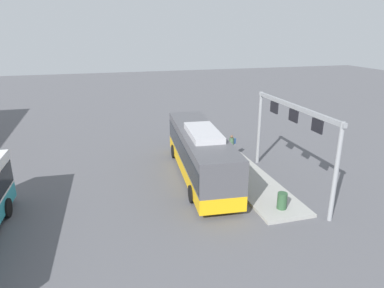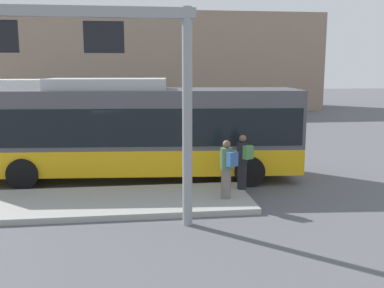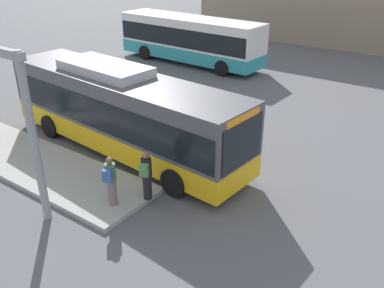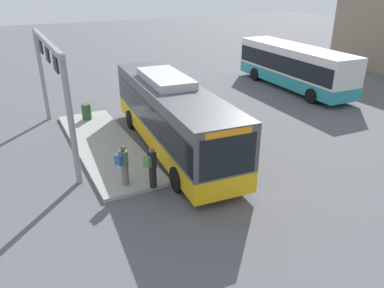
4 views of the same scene
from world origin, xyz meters
TOP-DOWN VIEW (x-y plane):
  - ground_plane at (0.00, 0.00)m, footprint 120.00×120.00m
  - platform_curb at (-1.70, -2.91)m, footprint 10.00×2.80m
  - bus_main at (-0.01, 0.00)m, footprint 11.42×3.43m
  - bus_background_left at (-5.73, 12.52)m, footprint 10.79×3.06m
  - person_boarding at (3.27, -2.36)m, footprint 0.51×0.60m
  - person_waiting_near at (2.59, -3.25)m, footprint 0.51×0.60m
  - station_building at (2.64, 26.24)m, footprint 28.09×8.00m

SIDE VIEW (x-z plane):
  - ground_plane at x=0.00m, z-range 0.00..0.00m
  - platform_curb at x=-1.70m, z-range 0.00..0.16m
  - person_boarding at x=3.27m, z-range 0.22..1.89m
  - person_waiting_near at x=2.59m, z-range 0.22..1.89m
  - bus_background_left at x=-5.73m, z-range 0.23..3.33m
  - bus_main at x=-0.01m, z-range 0.08..3.54m
  - station_building at x=2.64m, z-range 0.00..8.45m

